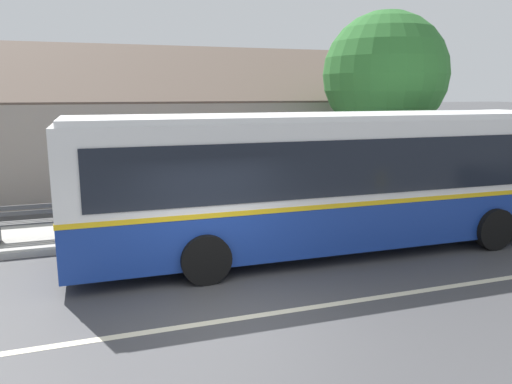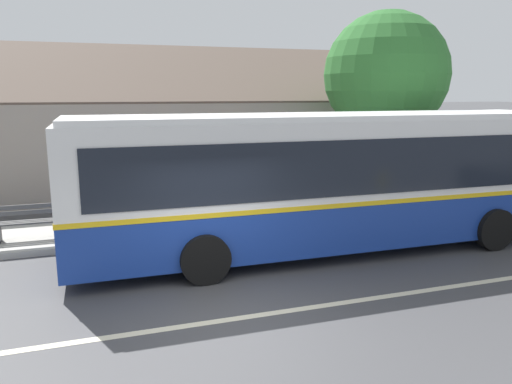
{
  "view_description": "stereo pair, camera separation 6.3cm",
  "coord_description": "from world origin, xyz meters",
  "px_view_note": "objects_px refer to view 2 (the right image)",
  "views": [
    {
      "loc": [
        -2.13,
        -7.38,
        3.69
      ],
      "look_at": [
        1.64,
        3.64,
        1.35
      ],
      "focal_mm": 35.0,
      "sensor_mm": 36.0,
      "label": 1
    },
    {
      "loc": [
        -2.07,
        -7.4,
        3.69
      ],
      "look_at": [
        1.64,
        3.64,
        1.35
      ],
      "focal_mm": 35.0,
      "sensor_mm": 36.0,
      "label": 2
    }
  ],
  "objects_px": {
    "transit_bus": "(332,178)",
    "bench_down_street": "(221,206)",
    "street_tree_primary": "(386,78)",
    "bus_stop_sign": "(502,158)",
    "bench_by_building": "(32,223)"
  },
  "relations": [
    {
      "from": "bench_down_street",
      "to": "street_tree_primary",
      "type": "xyz_separation_m",
      "value": [
        5.92,
        1.21,
        3.58
      ]
    },
    {
      "from": "bench_by_building",
      "to": "bus_stop_sign",
      "type": "distance_m",
      "value": 13.85
    },
    {
      "from": "transit_bus",
      "to": "bench_down_street",
      "type": "distance_m",
      "value": 3.68
    },
    {
      "from": "transit_bus",
      "to": "street_tree_primary",
      "type": "height_order",
      "value": "street_tree_primary"
    },
    {
      "from": "transit_bus",
      "to": "bench_by_building",
      "type": "xyz_separation_m",
      "value": [
        -6.75,
        2.49,
        -1.14
      ]
    },
    {
      "from": "transit_bus",
      "to": "bench_down_street",
      "type": "height_order",
      "value": "transit_bus"
    },
    {
      "from": "transit_bus",
      "to": "street_tree_primary",
      "type": "relative_size",
      "value": 1.92
    },
    {
      "from": "bus_stop_sign",
      "to": "bench_down_street",
      "type": "bearing_deg",
      "value": 174.69
    },
    {
      "from": "bench_by_building",
      "to": "bench_down_street",
      "type": "relative_size",
      "value": 1.24
    },
    {
      "from": "transit_bus",
      "to": "street_tree_primary",
      "type": "xyz_separation_m",
      "value": [
        4.02,
        4.13,
        2.42
      ]
    },
    {
      "from": "bench_down_street",
      "to": "street_tree_primary",
      "type": "distance_m",
      "value": 7.03
    },
    {
      "from": "bench_by_building",
      "to": "bus_stop_sign",
      "type": "height_order",
      "value": "bus_stop_sign"
    },
    {
      "from": "bench_down_street",
      "to": "bus_stop_sign",
      "type": "bearing_deg",
      "value": -5.31
    },
    {
      "from": "transit_bus",
      "to": "bus_stop_sign",
      "type": "xyz_separation_m",
      "value": [
        7.06,
        2.09,
        -0.08
      ]
    },
    {
      "from": "transit_bus",
      "to": "bench_by_building",
      "type": "bearing_deg",
      "value": 159.76
    }
  ]
}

